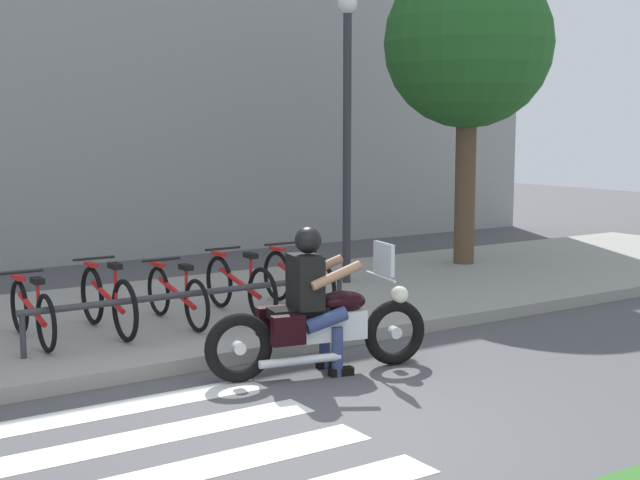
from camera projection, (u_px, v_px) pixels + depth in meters
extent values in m
plane|color=#4C4C4F|center=(318.00, 441.00, 6.81)|extent=(48.00, 48.00, 0.00)
cube|color=gray|center=(111.00, 324.00, 10.48)|extent=(24.00, 4.40, 0.15)
cube|color=white|center=(197.00, 469.00, 6.24)|extent=(2.80, 0.40, 0.01)
cube|color=white|center=(152.00, 436.00, 6.90)|extent=(2.80, 0.40, 0.01)
cube|color=white|center=(115.00, 409.00, 7.56)|extent=(2.80, 0.40, 0.01)
torus|color=black|center=(395.00, 332.00, 8.94)|extent=(0.68, 0.25, 0.67)
cylinder|color=silver|center=(395.00, 332.00, 8.94)|extent=(0.14, 0.12, 0.12)
torus|color=black|center=(239.00, 348.00, 8.32)|extent=(0.68, 0.25, 0.67)
cylinder|color=silver|center=(239.00, 348.00, 8.32)|extent=(0.14, 0.12, 0.12)
cube|color=silver|center=(320.00, 326.00, 8.61)|extent=(0.94, 0.45, 0.28)
ellipsoid|color=black|center=(341.00, 302.00, 8.67)|extent=(0.56, 0.38, 0.22)
cube|color=black|center=(298.00, 313.00, 8.50)|extent=(0.60, 0.38, 0.10)
cube|color=black|center=(273.00, 321.00, 8.65)|extent=(0.34, 0.18, 0.28)
cube|color=black|center=(288.00, 330.00, 8.25)|extent=(0.34, 0.18, 0.28)
cylinder|color=silver|center=(381.00, 277.00, 8.80)|extent=(0.15, 0.61, 0.03)
sphere|color=white|center=(400.00, 295.00, 8.91)|extent=(0.18, 0.18, 0.18)
cube|color=silver|center=(384.00, 259.00, 8.79)|extent=(0.12, 0.40, 0.32)
cylinder|color=silver|center=(300.00, 360.00, 8.38)|extent=(0.82, 0.24, 0.08)
cube|color=black|center=(305.00, 281.00, 8.49)|extent=(0.33, 0.44, 0.52)
sphere|color=black|center=(308.00, 240.00, 8.45)|extent=(0.26, 0.26, 0.26)
cylinder|color=#9E7051|center=(319.00, 269.00, 8.77)|extent=(0.53, 0.19, 0.26)
cylinder|color=#9E7051|center=(336.00, 276.00, 8.37)|extent=(0.53, 0.19, 0.26)
cylinder|color=navy|center=(313.00, 314.00, 8.74)|extent=(0.46, 0.22, 0.24)
cylinder|color=navy|center=(325.00, 344.00, 8.83)|extent=(0.11, 0.11, 0.48)
cube|color=black|center=(328.00, 363.00, 8.87)|extent=(0.25, 0.15, 0.08)
cylinder|color=navy|center=(326.00, 320.00, 8.45)|extent=(0.46, 0.22, 0.24)
cylinder|color=navy|center=(337.00, 352.00, 8.54)|extent=(0.11, 0.11, 0.48)
cube|color=black|center=(341.00, 372.00, 8.58)|extent=(0.25, 0.15, 0.08)
torus|color=black|center=(20.00, 307.00, 9.60)|extent=(0.05, 0.60, 0.60)
torus|color=black|center=(46.00, 323.00, 8.81)|extent=(0.05, 0.60, 0.60)
cylinder|color=red|center=(32.00, 309.00, 9.20)|extent=(0.06, 0.85, 0.24)
cylinder|color=red|center=(38.00, 298.00, 8.98)|extent=(0.04, 0.04, 0.37)
cube|color=black|center=(37.00, 281.00, 8.96)|extent=(0.10, 0.20, 0.06)
cylinder|color=black|center=(20.00, 272.00, 9.47)|extent=(0.48, 0.03, 0.03)
cube|color=red|center=(18.00, 278.00, 9.56)|extent=(0.08, 0.28, 0.04)
torus|color=black|center=(92.00, 296.00, 10.06)|extent=(0.06, 0.67, 0.67)
torus|color=black|center=(125.00, 311.00, 9.24)|extent=(0.06, 0.67, 0.67)
cylinder|color=red|center=(108.00, 297.00, 9.64)|extent=(0.06, 0.89, 0.24)
cylinder|color=red|center=(116.00, 285.00, 9.42)|extent=(0.04, 0.04, 0.41)
cube|color=black|center=(115.00, 266.00, 9.39)|extent=(0.10, 0.20, 0.06)
cylinder|color=black|center=(94.00, 258.00, 9.92)|extent=(0.48, 0.03, 0.03)
cube|color=red|center=(91.00, 264.00, 10.01)|extent=(0.08, 0.28, 0.04)
torus|color=black|center=(159.00, 291.00, 10.53)|extent=(0.05, 0.59, 0.59)
torus|color=black|center=(197.00, 306.00, 9.68)|extent=(0.05, 0.59, 0.59)
cylinder|color=red|center=(177.00, 293.00, 10.10)|extent=(0.06, 0.92, 0.25)
cylinder|color=red|center=(186.00, 283.00, 9.87)|extent=(0.04, 0.04, 0.36)
cube|color=black|center=(186.00, 267.00, 9.85)|extent=(0.10, 0.20, 0.06)
cylinder|color=black|center=(161.00, 260.00, 10.40)|extent=(0.48, 0.03, 0.03)
cube|color=red|center=(158.00, 264.00, 10.49)|extent=(0.08, 0.28, 0.04)
torus|color=black|center=(219.00, 282.00, 11.00)|extent=(0.06, 0.65, 0.65)
torus|color=black|center=(263.00, 295.00, 10.11)|extent=(0.06, 0.65, 0.65)
cylinder|color=red|center=(240.00, 283.00, 10.55)|extent=(0.06, 0.96, 0.26)
cylinder|color=red|center=(251.00, 272.00, 10.31)|extent=(0.04, 0.04, 0.40)
cube|color=black|center=(251.00, 255.00, 10.28)|extent=(0.10, 0.20, 0.06)
cylinder|color=black|center=(223.00, 249.00, 10.85)|extent=(0.48, 0.03, 0.03)
cube|color=red|center=(219.00, 254.00, 10.95)|extent=(0.08, 0.28, 0.04)
torus|color=black|center=(277.00, 276.00, 11.42)|extent=(0.06, 0.65, 0.65)
torus|color=black|center=(320.00, 288.00, 10.60)|extent=(0.06, 0.65, 0.65)
cylinder|color=red|center=(298.00, 276.00, 11.00)|extent=(0.06, 0.89, 0.24)
cylinder|color=red|center=(309.00, 266.00, 10.77)|extent=(0.04, 0.04, 0.40)
cube|color=black|center=(309.00, 250.00, 10.75)|extent=(0.10, 0.20, 0.06)
cylinder|color=black|center=(281.00, 244.00, 11.28)|extent=(0.48, 0.03, 0.03)
cube|color=red|center=(277.00, 249.00, 11.37)|extent=(0.08, 0.28, 0.04)
cylinder|color=#333338|center=(198.00, 293.00, 9.63)|extent=(3.88, 0.07, 0.07)
cylinder|color=#333338|center=(23.00, 336.00, 8.62)|extent=(0.06, 0.06, 0.45)
cylinder|color=#333338|center=(339.00, 295.00, 10.70)|extent=(0.06, 0.06, 0.45)
cylinder|color=#2D2D33|center=(347.00, 155.00, 12.61)|extent=(0.12, 0.12, 3.98)
sphere|color=white|center=(348.00, 4.00, 12.34)|extent=(0.28, 0.28, 0.28)
cylinder|color=brown|center=(465.00, 188.00, 14.49)|extent=(0.34, 0.34, 2.78)
sphere|color=#235B23|center=(468.00, 43.00, 14.18)|extent=(2.74, 2.74, 2.74)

